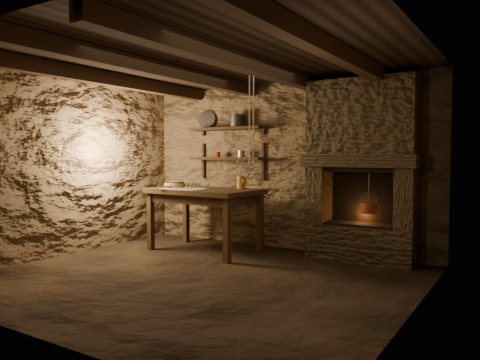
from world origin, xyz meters
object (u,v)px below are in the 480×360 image
Objects in this scene: iron_stockpot at (237,122)px; red_pot at (369,207)px; wooden_bowl at (175,185)px; work_table at (204,218)px; stoneware_jug at (241,176)px.

iron_stockpot reaches higher than red_pot.
wooden_bowl is 1.32m from iron_stockpot.
wooden_bowl is at bearing -135.06° from iron_stockpot.
work_table is at bearing -99.75° from iron_stockpot.
red_pot is (2.03, -0.12, -1.15)m from iron_stockpot.
stoneware_jug is (0.43, 0.29, 0.58)m from work_table.
work_table is 1.54m from iron_stockpot.
stoneware_jug is at bearing 15.63° from wooden_bowl.
red_pot reaches higher than wooden_bowl.
stoneware_jug is at bearing 38.17° from work_table.
red_pot is (2.14, 0.55, 0.23)m from work_table.
stoneware_jug is 1.77m from red_pot.
red_pot is at bearing 11.33° from wooden_bowl.
iron_stockpot is at bearing 44.94° from wooden_bowl.
iron_stockpot reaches higher than stoneware_jug.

